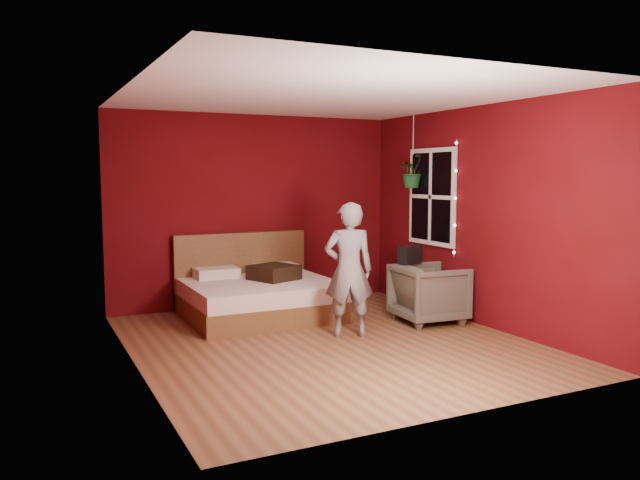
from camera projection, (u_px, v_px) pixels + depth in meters
The scene contains 10 objects.
floor at pixel (329, 342), 6.67m from camera, with size 4.50×4.50×0.00m, color brown.
room_walls at pixel (329, 185), 6.50m from camera, with size 4.04×4.54×2.62m.
window at pixel (432, 197), 8.18m from camera, with size 0.05×0.97×1.27m.
fairy_lights at pixel (455, 198), 7.70m from camera, with size 0.04×0.04×1.45m.
bed at pixel (258, 296), 7.89m from camera, with size 1.83×1.56×1.01m.
person at pixel (349, 270), 6.86m from camera, with size 0.54×0.36×1.49m, color gray.
armchair at pixel (429, 293), 7.56m from camera, with size 0.76×0.78×0.71m, color #565143.
handbag at pixel (410, 255), 7.61m from camera, with size 0.30×0.15×0.21m, color black.
throw_pillow at pixel (274, 272), 7.94m from camera, with size 0.51×0.51×0.18m, color black.
hanging_plant at pixel (413, 171), 8.39m from camera, with size 0.44×0.39×0.99m.
Camera 1 is at (-2.93, -5.83, 1.79)m, focal length 35.00 mm.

